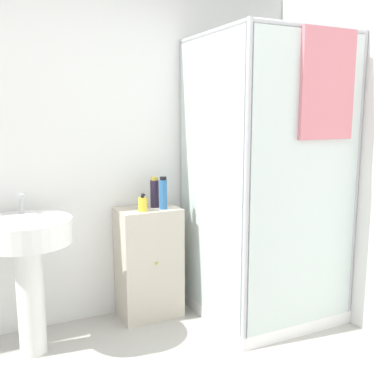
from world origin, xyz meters
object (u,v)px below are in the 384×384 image
(shampoo_bottle_tall_black, at_px, (155,193))
(shampoo_bottle_blue, at_px, (163,193))
(sink, at_px, (28,252))
(soap_dispenser, at_px, (143,204))

(shampoo_bottle_tall_black, relative_size, shampoo_bottle_blue, 0.96)
(shampoo_bottle_blue, bearing_deg, sink, -173.37)
(sink, height_order, soap_dispenser, sink)
(shampoo_bottle_tall_black, height_order, shampoo_bottle_blue, shampoo_bottle_blue)
(shampoo_bottle_tall_black, bearing_deg, soap_dispenser, -145.84)
(soap_dispenser, distance_m, shampoo_bottle_blue, 0.17)
(soap_dispenser, height_order, shampoo_bottle_tall_black, shampoo_bottle_tall_black)
(shampoo_bottle_blue, bearing_deg, soap_dispenser, -179.60)
(soap_dispenser, bearing_deg, sink, -172.14)
(sink, height_order, shampoo_bottle_tall_black, shampoo_bottle_tall_black)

